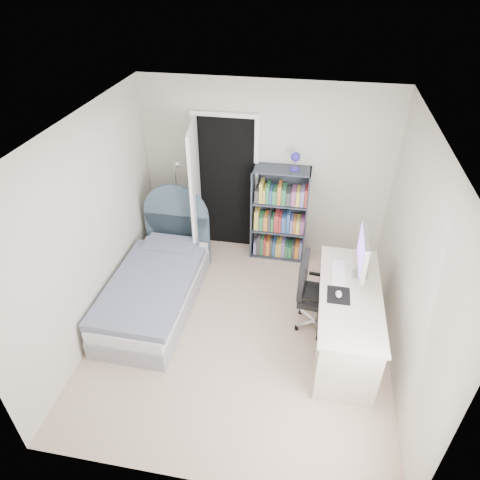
% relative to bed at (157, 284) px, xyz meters
% --- Properties ---
extents(room_shell, '(3.50, 3.70, 2.60)m').
position_rel_bed_xyz_m(room_shell, '(1.16, -0.32, 0.97)').
color(room_shell, tan).
rests_on(room_shell, ground).
extents(door, '(0.92, 0.82, 2.06)m').
position_rel_bed_xyz_m(door, '(0.39, 1.19, 0.75)').
color(door, black).
rests_on(door, ground).
extents(bed, '(0.98, 2.02, 1.24)m').
position_rel_bed_xyz_m(bed, '(0.00, 0.00, 0.00)').
color(bed, gray).
rests_on(bed, ground).
extents(nightstand, '(0.37, 0.37, 0.56)m').
position_rel_bed_xyz_m(nightstand, '(-0.14, 1.29, 0.08)').
color(nightstand, tan).
rests_on(nightstand, ground).
extents(floor_lamp, '(0.21, 0.21, 1.49)m').
position_rel_bed_xyz_m(floor_lamp, '(-0.00, 1.13, 0.33)').
color(floor_lamp, silver).
rests_on(floor_lamp, ground).
extents(bookcase, '(0.78, 0.33, 1.65)m').
position_rel_bed_xyz_m(bookcase, '(1.41, 1.31, 0.35)').
color(bookcase, '#333945').
rests_on(bookcase, ground).
extents(desk, '(0.65, 1.64, 1.34)m').
position_rel_bed_xyz_m(desk, '(2.33, -0.32, 0.16)').
color(desk, beige).
rests_on(desk, ground).
extents(office_chair, '(0.52, 0.53, 0.99)m').
position_rel_bed_xyz_m(office_chair, '(1.93, -0.05, 0.26)').
color(office_chair, silver).
rests_on(office_chair, ground).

